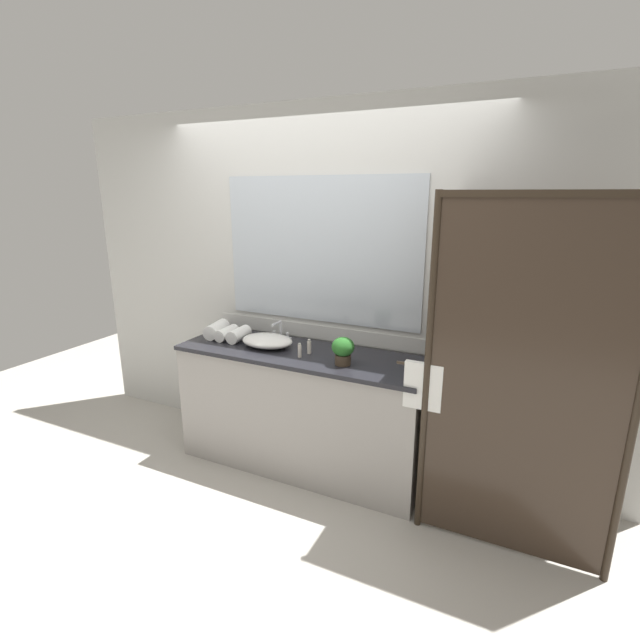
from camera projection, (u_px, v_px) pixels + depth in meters
name	position (u px, v px, depth m)	size (l,w,h in m)	color
ground_plane	(302.00, 464.00, 3.51)	(8.00, 8.00, 0.00)	#B7B2A8
wall_back_with_mirror	(322.00, 286.00, 3.46)	(4.40, 0.06, 2.60)	silver
vanity_cabinet	(302.00, 409.00, 3.40)	(1.80, 0.58, 0.90)	#9E9993
shower_enclosure	(491.00, 374.00, 2.55)	(1.20, 0.59, 2.00)	#2D2319
sink_basin	(267.00, 341.00, 3.37)	(0.39, 0.28, 0.09)	white
faucet	(280.00, 333.00, 3.54)	(0.17, 0.14, 0.15)	silver
potted_plant	(343.00, 349.00, 3.01)	(0.15, 0.15, 0.18)	#473828
amenity_bottle_shampoo	(309.00, 347.00, 3.22)	(0.03, 0.03, 0.10)	silver
amenity_bottle_conditioner	(300.00, 351.00, 3.15)	(0.02, 0.02, 0.10)	silver
rolled_towel_near_edge	(217.00, 329.00, 3.61)	(0.11, 0.11, 0.24)	white
rolled_towel_middle	(227.00, 333.00, 3.55)	(0.09, 0.09, 0.21)	white
rolled_towel_far_edge	(239.00, 334.00, 3.50)	(0.10, 0.10, 0.21)	white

